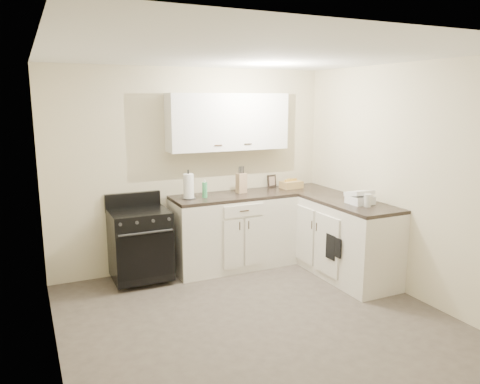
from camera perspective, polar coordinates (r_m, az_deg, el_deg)
name	(u,v)px	position (r m, az deg, el deg)	size (l,w,h in m)	color
floor	(257,321)	(4.71, 2.11, -15.43)	(3.60, 3.60, 0.00)	#473F38
ceiling	(259,54)	(4.23, 2.36, 16.44)	(3.60, 3.60, 0.00)	white
wall_back	(193,169)	(5.93, -5.78, 2.79)	(3.60, 3.60, 0.00)	beige
wall_right	(406,181)	(5.36, 19.59, 1.29)	(3.60, 3.60, 0.00)	beige
wall_left	(48,215)	(3.84, -22.39, -2.64)	(3.60, 3.60, 0.00)	beige
wall_front	(401,252)	(2.88, 19.04, -6.88)	(3.60, 3.60, 0.00)	beige
base_cabinets_back	(233,232)	(5.99, -0.82, -4.93)	(1.55, 0.60, 0.90)	white
base_cabinets_right	(333,235)	(5.97, 11.29, -5.18)	(0.60, 1.90, 0.90)	white
countertop_back	(233,196)	(5.87, -0.83, -0.52)	(1.55, 0.60, 0.04)	black
countertop_right	(335,198)	(5.86, 11.46, -0.77)	(0.60, 1.90, 0.04)	black
upper_cabinets	(228,122)	(5.89, -1.46, 8.55)	(1.55, 0.30, 0.70)	white
stove	(140,244)	(5.59, -12.07, -6.24)	(0.66, 0.56, 0.80)	black
knife_block	(241,183)	(5.97, 0.16, 1.09)	(0.11, 0.10, 0.25)	tan
paper_towel	(189,186)	(5.64, -6.29, 0.69)	(0.12, 0.12, 0.30)	white
soap_bottle	(205,190)	(5.70, -4.32, 0.26)	(0.06, 0.06, 0.19)	#3FA561
picture_frame	(272,181)	(6.39, 3.89, 1.36)	(0.13, 0.02, 0.17)	black
wicker_basket	(291,185)	(6.34, 6.26, 0.91)	(0.28, 0.19, 0.09)	tan
countertop_grill	(360,200)	(5.53, 14.43, -0.91)	(0.26, 0.24, 0.09)	white
glass_jar	(367,200)	(5.40, 15.27, -0.98)	(0.08, 0.08, 0.14)	silver
oven_mitt_near	(337,248)	(5.39, 11.76, -6.66)	(0.02, 0.13, 0.22)	black
oven_mitt_far	(331,247)	(5.48, 11.01, -6.60)	(0.02, 0.17, 0.29)	black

